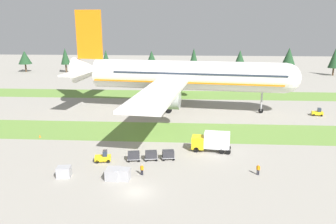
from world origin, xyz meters
name	(u,v)px	position (x,y,z in m)	size (l,w,h in m)	color
ground_plane	(137,192)	(0.00, 0.00, 0.00)	(400.00, 400.00, 0.00)	gray
grass_strip_near	(156,131)	(0.00, 26.60, 0.00)	(320.00, 13.17, 0.01)	olive
grass_strip_far	(167,95)	(0.00, 64.94, 0.00)	(320.00, 13.17, 0.01)	olive
airliner	(182,75)	(5.02, 45.93, 9.23)	(59.51, 73.93, 25.71)	silver
baggage_tug	(103,157)	(-7.10, 9.96, 0.81)	(2.78, 1.70, 1.97)	yellow
cargo_dolly_lead	(134,155)	(-2.15, 10.77, 0.92)	(2.41, 1.84, 1.55)	#A3A3A8
cargo_dolly_second	(151,155)	(0.72, 11.24, 0.92)	(2.41, 1.84, 1.55)	#A3A3A8
cargo_dolly_third	(168,154)	(3.58, 11.71, 0.92)	(2.41, 1.84, 1.55)	#A3A3A8
catering_truck	(212,141)	(11.11, 15.90, 1.95)	(7.18, 3.12, 3.58)	yellow
pushback_tractor	(318,113)	(38.94, 41.65, 0.81)	(2.74, 1.62, 1.97)	yellow
ground_crew_marshaller	(258,169)	(17.55, 6.51, 0.95)	(0.53, 0.36, 1.74)	black
ground_crew_loader	(142,169)	(-0.02, 5.38, 0.95)	(0.54, 0.36, 1.74)	black
uld_container_0	(64,172)	(-11.59, 4.02, 0.81)	(2.00, 1.60, 1.61)	#A3A3A8
uld_container_1	(113,175)	(-4.10, 3.57, 0.79)	(2.00, 1.60, 1.58)	#A3A3A8
uld_container_2	(113,173)	(-4.12, 4.23, 0.79)	(2.00, 1.60, 1.58)	#A3A3A8
uld_container_3	(123,174)	(-2.57, 3.65, 0.86)	(2.00, 1.60, 1.73)	#A3A3A8
taxiway_marker_0	(205,136)	(10.21, 23.25, 0.34)	(0.44, 0.44, 0.69)	orange
taxiway_marker_1	(40,136)	(-23.01, 21.36, 0.25)	(0.44, 0.44, 0.49)	orange
distant_tree_line	(171,58)	(-1.25, 112.77, 7.11)	(189.81, 9.57, 11.90)	#4C3823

